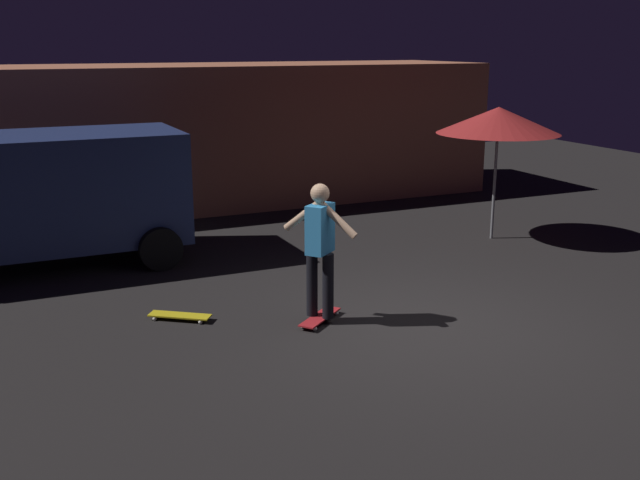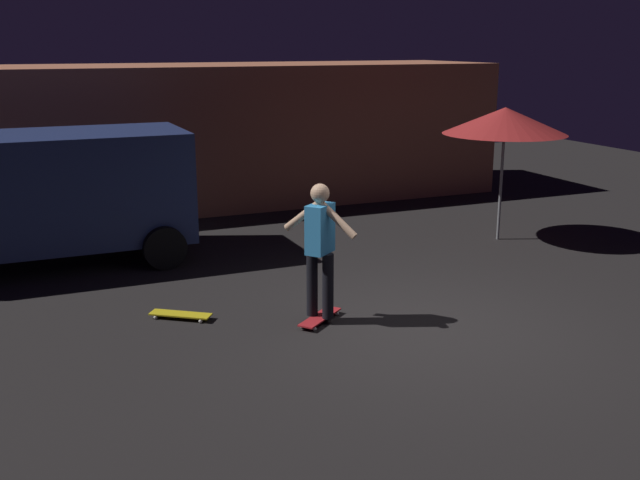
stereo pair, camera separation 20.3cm
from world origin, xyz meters
name	(u,v)px [view 1 (the left image)]	position (x,y,z in m)	size (l,w,h in m)	color
ground_plane	(424,325)	(0.00, 0.00, 0.00)	(28.00, 28.00, 0.00)	black
low_building	(223,133)	(0.08, 8.36, 1.45)	(11.49, 3.25, 2.91)	#B76B4C
parked_van	(27,193)	(-4.17, 4.63, 1.16)	(4.61, 2.20, 2.03)	navy
patio_umbrella	(498,120)	(3.34, 3.10, 2.07)	(2.10, 2.10, 2.30)	slate
skateboard_ridden	(320,317)	(-1.11, 0.64, 0.06)	(0.73, 0.64, 0.07)	#AD1E23
skateboard_spare	(180,316)	(-2.68, 1.42, 0.06)	(0.75, 0.62, 0.07)	gold
skater	(320,241)	(-1.11, 0.64, 1.04)	(0.68, 0.82, 1.67)	black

